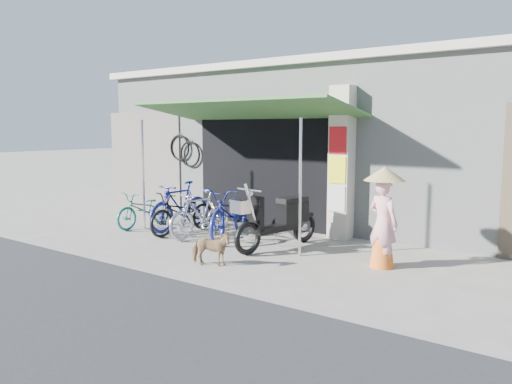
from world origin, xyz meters
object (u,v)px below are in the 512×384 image
Objects in this scene: street_dog at (211,249)px; nun at (383,217)px; moped at (279,220)px; bike_black at (183,212)px; bike_silver at (201,214)px; bike_blue at (180,206)px; bike_teal at (145,209)px; bike_navy at (230,212)px.

nun is at bearing -80.99° from street_dog.
moped reaches higher than street_dog.
bike_black reaches higher than street_dog.
bike_silver is 0.77× the size of moped.
nun is (4.66, -0.28, 0.28)m from bike_blue.
bike_teal is 1.70m from bike_silver.
moped is at bearing 7.52° from bike_black.
street_dog is at bearing -31.66° from bike_black.
bike_silver is 2.17m from street_dog.
bike_teal is 0.90× the size of bike_black.
bike_blue is 0.41m from bike_black.
bike_navy is at bearing 4.92° from street_dog.
bike_blue is 1.10× the size of bike_silver.
moped is at bearing -32.85° from street_dog.
bike_black is at bearing 0.26° from bike_teal.
street_dog is (2.41, -1.80, -0.24)m from bike_blue.
bike_blue is 1.03× the size of bike_black.
bike_teal is 3.61m from street_dog.
bike_black is (0.32, -0.24, -0.08)m from bike_blue.
street_dog is 2.76m from nun.
bike_blue is at bearing 148.68° from bike_black.
moped is 1.26× the size of nun.
bike_silver is at bearing -17.96° from bike_blue.
street_dog is at bearing 50.35° from nun.
street_dog is (1.56, -1.50, -0.19)m from bike_silver.
bike_silver is 0.98× the size of nun.
moped is at bearing 12.94° from bike_silver.
bike_teal is 0.97× the size of bike_silver.
bike_blue is at bearing 28.29° from street_dog.
bike_navy is 1.27m from moped.
bike_teal is 1.17m from bike_black.
street_dog is (1.03, -1.79, -0.23)m from bike_navy.
bike_teal reaches higher than street_dog.
bike_blue is at bearing 12.88° from nun.
bike_teal is 3.49m from moped.
street_dog is 1.69m from moped.
nun is at bearing -23.40° from bike_navy.
bike_blue is 1.08× the size of nun.
bike_silver is (0.54, -0.06, 0.03)m from bike_black.
moped reaches higher than bike_navy.
bike_teal is 0.77× the size of bike_navy.
bike_blue is 2.64m from moped.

